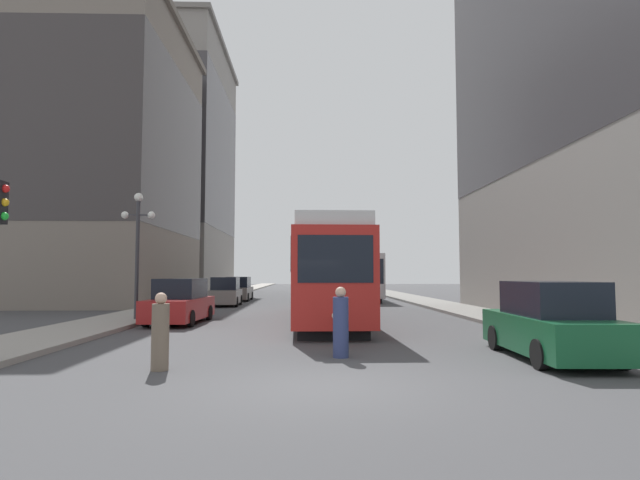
{
  "coord_description": "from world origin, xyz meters",
  "views": [
    {
      "loc": [
        -0.32,
        -9.25,
        1.98
      ],
      "look_at": [
        0.12,
        6.77,
        3.07
      ],
      "focal_mm": 28.76,
      "sensor_mm": 36.0,
      "label": 1
    }
  ],
  "objects_px": {
    "pedestrian_crossing_far": "(160,334)",
    "parked_car_left_far": "(239,290)",
    "parked_car_right_far": "(551,323)",
    "lamp_post_left_near": "(138,235)",
    "pedestrian_crossing_near": "(341,324)",
    "parked_car_left_near": "(180,302)",
    "transit_bus": "(359,275)",
    "streetcar": "(323,272)",
    "parked_car_left_mid": "(225,293)"
  },
  "relations": [
    {
      "from": "parked_car_left_mid",
      "to": "parked_car_left_far",
      "type": "bearing_deg",
      "value": 88.24
    },
    {
      "from": "parked_car_left_near",
      "to": "pedestrian_crossing_near",
      "type": "relative_size",
      "value": 2.93
    },
    {
      "from": "parked_car_left_mid",
      "to": "lamp_post_left_near",
      "type": "xyz_separation_m",
      "value": [
        -1.9,
        -11.42,
        2.78
      ]
    },
    {
      "from": "pedestrian_crossing_far",
      "to": "parked_car_left_mid",
      "type": "bearing_deg",
      "value": 79.65
    },
    {
      "from": "streetcar",
      "to": "parked_car_left_near",
      "type": "height_order",
      "value": "streetcar"
    },
    {
      "from": "parked_car_left_far",
      "to": "lamp_post_left_near",
      "type": "relative_size",
      "value": 0.9
    },
    {
      "from": "parked_car_right_far",
      "to": "lamp_post_left_near",
      "type": "distance_m",
      "value": 16.23
    },
    {
      "from": "parked_car_left_near",
      "to": "pedestrian_crossing_far",
      "type": "relative_size",
      "value": 3.08
    },
    {
      "from": "pedestrian_crossing_near",
      "to": "lamp_post_left_near",
      "type": "xyz_separation_m",
      "value": [
        -7.89,
        9.17,
        2.84
      ]
    },
    {
      "from": "transit_bus",
      "to": "parked_car_left_mid",
      "type": "height_order",
      "value": "transit_bus"
    },
    {
      "from": "transit_bus",
      "to": "parked_car_left_near",
      "type": "relative_size",
      "value": 2.53
    },
    {
      "from": "pedestrian_crossing_far",
      "to": "lamp_post_left_near",
      "type": "bearing_deg",
      "value": 94.74
    },
    {
      "from": "parked_car_left_mid",
      "to": "pedestrian_crossing_near",
      "type": "relative_size",
      "value": 2.54
    },
    {
      "from": "parked_car_right_far",
      "to": "pedestrian_crossing_near",
      "type": "xyz_separation_m",
      "value": [
        -4.95,
        0.37,
        -0.06
      ]
    },
    {
      "from": "pedestrian_crossing_near",
      "to": "pedestrian_crossing_far",
      "type": "height_order",
      "value": "pedestrian_crossing_near"
    },
    {
      "from": "lamp_post_left_near",
      "to": "transit_bus",
      "type": "bearing_deg",
      "value": 59.63
    },
    {
      "from": "parked_car_left_far",
      "to": "parked_car_left_mid",
      "type": "bearing_deg",
      "value": -90.18
    },
    {
      "from": "parked_car_right_far",
      "to": "pedestrian_crossing_near",
      "type": "height_order",
      "value": "parked_car_right_far"
    },
    {
      "from": "parked_car_right_far",
      "to": "parked_car_left_far",
      "type": "relative_size",
      "value": 0.99
    },
    {
      "from": "streetcar",
      "to": "parked_car_left_far",
      "type": "bearing_deg",
      "value": 107.74
    },
    {
      "from": "parked_car_left_near",
      "to": "transit_bus",
      "type": "bearing_deg",
      "value": 66.6
    },
    {
      "from": "pedestrian_crossing_far",
      "to": "parked_car_left_far",
      "type": "bearing_deg",
      "value": 78.42
    },
    {
      "from": "pedestrian_crossing_near",
      "to": "parked_car_left_near",
      "type": "bearing_deg",
      "value": -15.04
    },
    {
      "from": "streetcar",
      "to": "pedestrian_crossing_near",
      "type": "xyz_separation_m",
      "value": [
        0.12,
        -9.83,
        -1.31
      ]
    },
    {
      "from": "parked_car_left_mid",
      "to": "parked_car_right_far",
      "type": "relative_size",
      "value": 0.92
    },
    {
      "from": "parked_car_left_near",
      "to": "pedestrian_crossing_near",
      "type": "bearing_deg",
      "value": -53.7
    },
    {
      "from": "parked_car_left_far",
      "to": "pedestrian_crossing_far",
      "type": "relative_size",
      "value": 2.93
    },
    {
      "from": "streetcar",
      "to": "pedestrian_crossing_far",
      "type": "distance_m",
      "value": 12.06
    },
    {
      "from": "parked_car_right_far",
      "to": "pedestrian_crossing_far",
      "type": "relative_size",
      "value": 2.89
    },
    {
      "from": "parked_car_left_mid",
      "to": "streetcar",
      "type": "bearing_deg",
      "value": -63.13
    },
    {
      "from": "transit_bus",
      "to": "pedestrian_crossing_far",
      "type": "bearing_deg",
      "value": -102.42
    },
    {
      "from": "parked_car_left_near",
      "to": "parked_car_left_mid",
      "type": "bearing_deg",
      "value": 92.23
    },
    {
      "from": "parked_car_left_near",
      "to": "pedestrian_crossing_near",
      "type": "height_order",
      "value": "parked_car_left_near"
    },
    {
      "from": "parked_car_left_far",
      "to": "pedestrian_crossing_far",
      "type": "xyz_separation_m",
      "value": [
        2.12,
        -28.61,
        -0.1
      ]
    },
    {
      "from": "streetcar",
      "to": "pedestrian_crossing_far",
      "type": "bearing_deg",
      "value": -109.35
    },
    {
      "from": "streetcar",
      "to": "parked_car_left_near",
      "type": "bearing_deg",
      "value": -171.56
    },
    {
      "from": "parked_car_right_far",
      "to": "lamp_post_left_near",
      "type": "relative_size",
      "value": 0.88
    },
    {
      "from": "parked_car_left_mid",
      "to": "parked_car_right_far",
      "type": "bearing_deg",
      "value": -64.2
    },
    {
      "from": "streetcar",
      "to": "parked_car_right_far",
      "type": "xyz_separation_m",
      "value": [
        5.06,
        -10.2,
        -1.26
      ]
    },
    {
      "from": "parked_car_right_far",
      "to": "parked_car_left_mid",
      "type": "bearing_deg",
      "value": -60.21
    },
    {
      "from": "transit_bus",
      "to": "parked_car_left_near",
      "type": "distance_m",
      "value": 21.77
    },
    {
      "from": "pedestrian_crossing_far",
      "to": "transit_bus",
      "type": "bearing_deg",
      "value": 60.54
    },
    {
      "from": "transit_bus",
      "to": "streetcar",
      "type": "bearing_deg",
      "value": -99.5
    },
    {
      "from": "lamp_post_left_near",
      "to": "parked_car_left_mid",
      "type": "bearing_deg",
      "value": 80.56
    },
    {
      "from": "lamp_post_left_near",
      "to": "parked_car_right_far",
      "type": "bearing_deg",
      "value": -36.61
    },
    {
      "from": "streetcar",
      "to": "pedestrian_crossing_near",
      "type": "relative_size",
      "value": 8.82
    },
    {
      "from": "pedestrian_crossing_near",
      "to": "transit_bus",
      "type": "bearing_deg",
      "value": -55.96
    },
    {
      "from": "streetcar",
      "to": "pedestrian_crossing_far",
      "type": "xyz_separation_m",
      "value": [
        -3.76,
        -11.38,
        -1.35
      ]
    },
    {
      "from": "transit_bus",
      "to": "pedestrian_crossing_far",
      "type": "relative_size",
      "value": 7.77
    },
    {
      "from": "pedestrian_crossing_near",
      "to": "lamp_post_left_near",
      "type": "height_order",
      "value": "lamp_post_left_near"
    }
  ]
}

